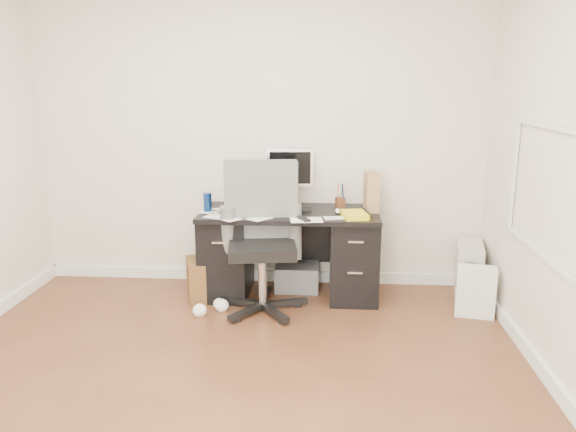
% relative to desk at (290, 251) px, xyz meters
% --- Properties ---
extents(ground, '(4.00, 4.00, 0.00)m').
position_rel_desk_xyz_m(ground, '(-0.30, -1.65, -0.40)').
color(ground, '#4D2C18').
rests_on(ground, ground).
extents(room_shell, '(4.02, 4.02, 2.71)m').
position_rel_desk_xyz_m(room_shell, '(-0.27, -1.62, 1.26)').
color(room_shell, beige).
rests_on(room_shell, ground).
extents(desk, '(1.50, 0.70, 0.75)m').
position_rel_desk_xyz_m(desk, '(0.00, 0.00, 0.00)').
color(desk, black).
rests_on(desk, ground).
extents(loose_papers, '(1.10, 0.60, 0.00)m').
position_rel_desk_xyz_m(loose_papers, '(-0.20, -0.05, 0.35)').
color(loose_papers, white).
rests_on(loose_papers, desk).
extents(lcd_monitor, '(0.42, 0.26, 0.51)m').
position_rel_desk_xyz_m(lcd_monitor, '(-0.01, 0.23, 0.61)').
color(lcd_monitor, silver).
rests_on(lcd_monitor, desk).
extents(keyboard, '(0.40, 0.14, 0.02)m').
position_rel_desk_xyz_m(keyboard, '(-0.01, -0.00, 0.36)').
color(keyboard, black).
rests_on(keyboard, desk).
extents(computer_mouse, '(0.06, 0.06, 0.05)m').
position_rel_desk_xyz_m(computer_mouse, '(0.40, -0.10, 0.38)').
color(computer_mouse, silver).
rests_on(computer_mouse, desk).
extents(travel_mug, '(0.08, 0.08, 0.16)m').
position_rel_desk_xyz_m(travel_mug, '(-0.69, -0.05, 0.43)').
color(travel_mug, navy).
rests_on(travel_mug, desk).
extents(white_binder, '(0.13, 0.27, 0.31)m').
position_rel_desk_xyz_m(white_binder, '(-0.28, 0.25, 0.51)').
color(white_binder, white).
rests_on(white_binder, desk).
extents(magazine_file, '(0.15, 0.28, 0.32)m').
position_rel_desk_xyz_m(magazine_file, '(0.69, 0.10, 0.51)').
color(magazine_file, '#946B48').
rests_on(magazine_file, desk).
extents(pen_cup, '(0.11, 0.11, 0.21)m').
position_rel_desk_xyz_m(pen_cup, '(0.43, 0.17, 0.46)').
color(pen_cup, '#5E2F1B').
rests_on(pen_cup, desk).
extents(yellow_book, '(0.24, 0.28, 0.04)m').
position_rel_desk_xyz_m(yellow_book, '(0.55, -0.19, 0.37)').
color(yellow_book, yellow).
rests_on(yellow_book, desk).
extents(paper_remote, '(0.28, 0.23, 0.02)m').
position_rel_desk_xyz_m(paper_remote, '(0.15, -0.30, 0.36)').
color(paper_remote, white).
rests_on(paper_remote, desk).
extents(office_chair, '(0.77, 0.77, 1.20)m').
position_rel_desk_xyz_m(office_chair, '(-0.20, -0.37, 0.20)').
color(office_chair, '#505350').
rests_on(office_chair, ground).
extents(pc_tower, '(0.30, 0.51, 0.47)m').
position_rel_desk_xyz_m(pc_tower, '(1.54, 0.06, -0.16)').
color(pc_tower, '#B1ABA0').
rests_on(pc_tower, ground).
extents(shopping_bag, '(0.33, 0.27, 0.41)m').
position_rel_desk_xyz_m(shopping_bag, '(1.50, -0.35, -0.20)').
color(shopping_bag, silver).
rests_on(shopping_bag, ground).
extents(wicker_basket, '(0.44, 0.44, 0.34)m').
position_rel_desk_xyz_m(wicker_basket, '(-0.69, -0.13, -0.23)').
color(wicker_basket, '#503618').
rests_on(wicker_basket, ground).
extents(desk_printer, '(0.38, 0.32, 0.23)m').
position_rel_desk_xyz_m(desk_printer, '(0.06, 0.14, -0.29)').
color(desk_printer, slate).
rests_on(desk_printer, ground).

